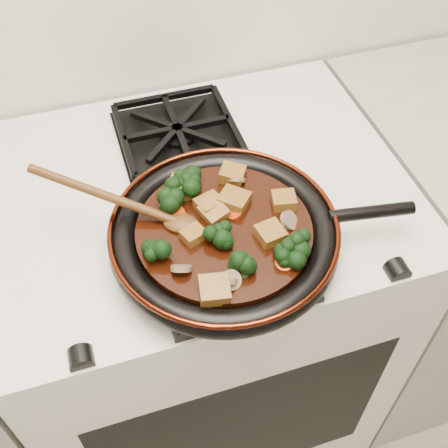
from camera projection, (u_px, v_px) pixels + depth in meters
name	position (u px, v px, depth m)	size (l,w,h in m)	color
stove	(204.00, 316.00, 1.36)	(0.76, 0.60, 0.90)	silver
burner_grate_front	(221.00, 239.00, 0.92)	(0.23, 0.23, 0.03)	black
burner_grate_back	(178.00, 132.00, 1.09)	(0.23, 0.23, 0.03)	black
skillet	(225.00, 235.00, 0.89)	(0.49, 0.37, 0.05)	black
braising_sauce	(224.00, 233.00, 0.88)	(0.28, 0.28, 0.02)	black
tofu_cube_0	(214.00, 213.00, 0.89)	(0.04, 0.04, 0.02)	brown
tofu_cube_1	(182.00, 186.00, 0.92)	(0.04, 0.04, 0.02)	brown
tofu_cube_2	(234.00, 201.00, 0.90)	(0.04, 0.05, 0.02)	brown
tofu_cube_3	(209.00, 205.00, 0.90)	(0.04, 0.04, 0.02)	brown
tofu_cube_4	(270.00, 234.00, 0.86)	(0.04, 0.04, 0.02)	brown
tofu_cube_5	(214.00, 290.00, 0.79)	(0.04, 0.04, 0.02)	brown
tofu_cube_6	(183.00, 191.00, 0.92)	(0.04, 0.04, 0.02)	brown
tofu_cube_7	(284.00, 201.00, 0.90)	(0.04, 0.04, 0.02)	brown
tofu_cube_8	(232.00, 175.00, 0.94)	(0.04, 0.04, 0.02)	brown
tofu_cube_9	(193.00, 235.00, 0.86)	(0.03, 0.03, 0.02)	brown
broccoli_floret_0	(298.00, 245.00, 0.84)	(0.06, 0.06, 0.05)	black
broccoli_floret_1	(220.00, 238.00, 0.85)	(0.06, 0.06, 0.05)	black
broccoli_floret_2	(183.00, 190.00, 0.91)	(0.06, 0.06, 0.05)	black
broccoli_floret_3	(153.00, 250.00, 0.83)	(0.06, 0.06, 0.05)	black
broccoli_floret_4	(185.00, 180.00, 0.93)	(0.06, 0.06, 0.05)	black
broccoli_floret_5	(175.00, 203.00, 0.89)	(0.06, 0.06, 0.05)	black
broccoli_floret_6	(288.00, 256.00, 0.83)	(0.06, 0.06, 0.05)	black
broccoli_floret_7	(245.00, 271.00, 0.81)	(0.06, 0.06, 0.05)	black
carrot_coin_0	(234.00, 213.00, 0.89)	(0.03, 0.03, 0.01)	#AF2404
carrot_coin_1	(180.00, 220.00, 0.88)	(0.03, 0.03, 0.01)	#AF2404
carrot_coin_2	(238.00, 199.00, 0.91)	(0.03, 0.03, 0.01)	#AF2404
carrot_coin_3	(175.00, 213.00, 0.89)	(0.03, 0.03, 0.01)	#AF2404
carrot_coin_4	(285.00, 262.00, 0.83)	(0.03, 0.03, 0.01)	#AF2404
mushroom_slice_0	(181.00, 268.00, 0.82)	(0.03, 0.03, 0.01)	brown
mushroom_slice_1	(289.00, 221.00, 0.88)	(0.03, 0.03, 0.01)	brown
mushroom_slice_2	(231.00, 280.00, 0.80)	(0.03, 0.03, 0.01)	brown
mushroom_slice_3	(227.00, 280.00, 0.80)	(0.03, 0.03, 0.01)	brown
mushroom_slice_4	(236.00, 180.00, 0.94)	(0.03, 0.03, 0.01)	brown
wooden_spoon	(137.00, 207.00, 0.87)	(0.15, 0.11, 0.25)	#4D2B10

